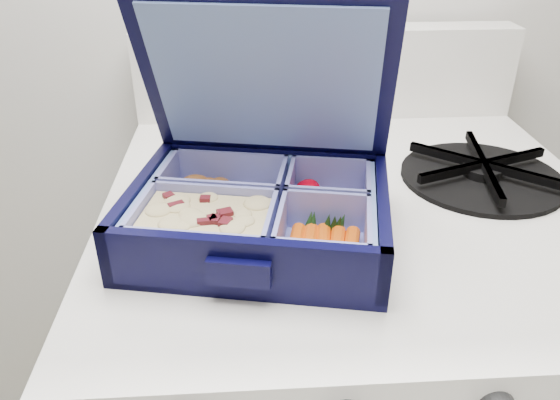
{
  "coord_description": "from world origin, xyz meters",
  "views": [
    {
      "loc": [
        -0.0,
        1.12,
        1.2
      ],
      "look_at": [
        0.03,
        1.6,
        0.92
      ],
      "focal_mm": 35.0,
      "sensor_mm": 36.0,
      "label": 1
    }
  ],
  "objects": [
    {
      "name": "bento_box",
      "position": [
        0.01,
        1.59,
        0.91
      ],
      "size": [
        0.29,
        0.25,
        0.06
      ],
      "primitive_type": null,
      "rotation": [
        0.0,
        0.0,
        -0.2
      ],
      "color": "black",
      "rests_on": "stove"
    },
    {
      "name": "burner_grate_rear",
      "position": [
        -0.03,
        1.82,
        0.89
      ],
      "size": [
        0.22,
        0.22,
        0.02
      ],
      "primitive_type": "cylinder",
      "rotation": [
        0.0,
        0.0,
        -0.26
      ],
      "color": "black",
      "rests_on": "stove"
    },
    {
      "name": "fork",
      "position": [
        0.08,
        1.71,
        0.88
      ],
      "size": [
        0.1,
        0.19,
        0.01
      ],
      "primitive_type": null,
      "rotation": [
        0.0,
        0.0,
        -0.4
      ],
      "color": "#BCBCBF",
      "rests_on": "stove"
    },
    {
      "name": "burner_grate",
      "position": [
        0.29,
        1.71,
        0.9
      ],
      "size": [
        0.25,
        0.25,
        0.03
      ],
      "primitive_type": "cylinder",
      "rotation": [
        0.0,
        0.0,
        0.35
      ],
      "color": "black",
      "rests_on": "stove"
    }
  ]
}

